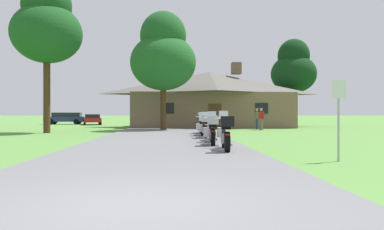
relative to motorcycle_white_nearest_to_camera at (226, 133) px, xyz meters
The scene contains 17 objects.
ground_plane 12.96m from the motorcycle_white_nearest_to_camera, 99.91° to the left, with size 500.00×500.00×0.00m, color #56893D.
asphalt_driveway 10.99m from the motorcycle_white_nearest_to_camera, 101.71° to the left, with size 6.40×80.00×0.06m, color slate.
motorcycle_white_nearest_to_camera is the anchor object (origin of this frame).
motorcycle_blue_second_in_row 2.25m from the motorcycle_white_nearest_to_camera, 94.67° to the left, with size 0.82×2.08×1.30m.
motorcycle_red_third_in_row 4.33m from the motorcycle_white_nearest_to_camera, 90.30° to the left, with size 0.66×2.08×1.30m.
motorcycle_silver_fourth_in_row 6.57m from the motorcycle_white_nearest_to_camera, 90.94° to the left, with size 0.75×2.08×1.30m.
motorcycle_black_fifth_in_row 8.68m from the motorcycle_white_nearest_to_camera, 90.50° to the left, with size 0.81×2.08×1.30m.
motorcycle_silver_farthest_in_row 10.83m from the motorcycle_white_nearest_to_camera, 90.00° to the left, with size 0.79×2.08×1.30m.
stone_lodge 23.79m from the motorcycle_white_nearest_to_camera, 85.63° to the left, with size 15.03×9.21×6.16m.
bystander_olive_shirt_near_lodge 18.32m from the motorcycle_white_nearest_to_camera, 74.17° to the left, with size 0.35×0.51×1.69m.
bystander_red_shirt_beside_signpost 17.26m from the motorcycle_white_nearest_to_camera, 72.89° to the left, with size 0.40×0.45×1.69m.
metal_signpost_roadside 3.72m from the motorcycle_white_nearest_to_camera, 43.96° to the right, with size 0.36×0.06×2.14m.
tree_right_of_lodge 29.22m from the motorcycle_white_nearest_to_camera, 67.71° to the left, with size 4.70×4.70×9.07m.
tree_by_lodge_front 17.42m from the motorcycle_white_nearest_to_camera, 98.46° to the left, with size 4.99×4.99×9.02m.
tree_left_near 17.46m from the motorcycle_white_nearest_to_camera, 127.74° to the left, with size 4.54×4.54×10.02m.
parked_navy_suv_far_left 36.33m from the motorcycle_white_nearest_to_camera, 113.41° to the left, with size 4.71×2.14×1.40m.
parked_red_sedan_far_left 33.17m from the motorcycle_white_nearest_to_camera, 109.19° to the left, with size 2.77×4.51×1.20m.
Camera 1 is at (0.50, -4.98, 1.25)m, focal length 35.31 mm.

